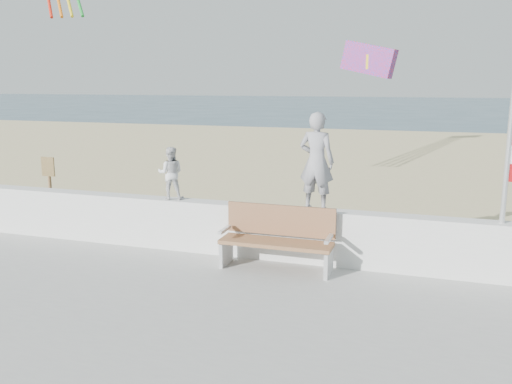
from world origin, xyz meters
TOP-DOWN VIEW (x-y plane):
  - ground at (0.00, 0.00)m, footprint 220.00×220.00m
  - sand at (0.00, 9.00)m, footprint 90.00×40.00m
  - seawall at (0.00, 2.00)m, footprint 30.00×0.35m
  - adult at (1.16, 2.00)m, footprint 0.63×0.46m
  - child at (-1.45, 2.00)m, footprint 0.55×0.48m
  - bench at (0.65, 1.55)m, footprint 1.80×0.57m
  - parafoil_kite at (1.72, 3.98)m, footprint 1.07×0.50m
  - sign at (-4.96, 3.12)m, footprint 0.32×0.07m

SIDE VIEW (x-z plane):
  - ground at x=0.00m, z-range 0.00..0.00m
  - sand at x=0.00m, z-range 0.00..0.08m
  - seawall at x=0.00m, z-range 0.18..1.08m
  - bench at x=0.65m, z-range 0.19..1.19m
  - sign at x=-4.96m, z-range 0.21..1.67m
  - child at x=-1.45m, z-range 1.08..2.01m
  - adult at x=1.16m, z-range 1.08..2.67m
  - parafoil_kite at x=1.72m, z-range 3.17..3.88m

